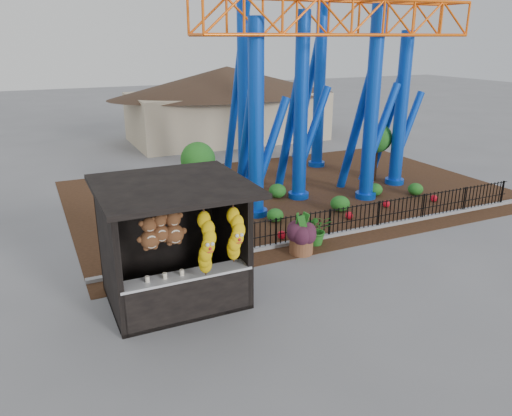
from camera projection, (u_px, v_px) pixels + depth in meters
name	position (u px, v px, depth m)	size (l,w,h in m)	color
ground	(301.00, 295.00, 12.94)	(120.00, 120.00, 0.00)	slate
mulch_bed	(289.00, 193.00, 21.39)	(18.00, 12.00, 0.02)	#331E11
curb	(359.00, 230.00, 17.09)	(18.00, 0.18, 0.12)	gray
prize_booth	(176.00, 247.00, 12.03)	(3.50, 3.40, 3.12)	black
picket_fence	(381.00, 214.00, 17.31)	(12.20, 0.06, 1.00)	black
roller_coaster	(314.00, 34.00, 19.94)	(11.00, 6.37, 10.82)	#0B40C4
terracotta_planter	(301.00, 245.00, 15.33)	(0.73, 0.73, 0.57)	brown
planter_foliage	(302.00, 226.00, 15.14)	(0.70, 0.70, 0.64)	#371626
potted_plant	(317.00, 229.00, 15.93)	(0.93, 0.81, 1.03)	#2B5218
landscaping	(337.00, 198.00, 19.81)	(7.82, 4.55, 0.59)	#1F5F1B
pavilion	(227.00, 91.00, 31.48)	(15.00, 15.00, 4.80)	#BFAD8C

